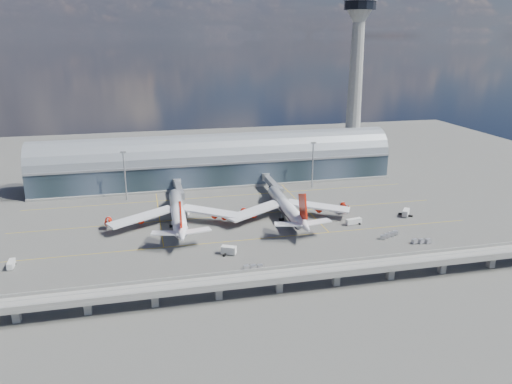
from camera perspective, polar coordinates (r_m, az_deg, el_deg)
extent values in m
plane|color=#474744|center=(216.00, -1.33, -4.46)|extent=(500.00, 500.00, 0.00)
cube|color=gold|center=(206.96, -0.76, -5.46)|extent=(200.00, 0.25, 0.01)
cube|color=gold|center=(234.32, -2.34, -2.68)|extent=(200.00, 0.25, 0.01)
cube|color=gold|center=(262.27, -3.59, -0.48)|extent=(200.00, 0.25, 0.01)
cube|color=gold|center=(240.22, -11.03, -2.49)|extent=(0.25, 80.00, 0.01)
cube|color=gold|center=(251.82, 5.07, -1.29)|extent=(0.25, 80.00, 0.01)
cube|color=#1F2C33|center=(286.85, -4.56, 2.52)|extent=(200.00, 28.00, 14.00)
cylinder|color=gray|center=(285.14, -4.59, 3.88)|extent=(200.00, 28.00, 28.00)
cube|color=gray|center=(271.70, -4.14, 3.21)|extent=(200.00, 1.00, 1.20)
cube|color=gray|center=(288.56, -4.53, 1.29)|extent=(200.00, 30.00, 1.20)
cube|color=gray|center=(315.69, 10.76, 3.09)|extent=(18.00, 18.00, 8.00)
cone|color=gray|center=(308.35, 11.19, 10.49)|extent=(10.00, 10.00, 90.00)
cone|color=gray|center=(306.53, 11.73, 19.23)|extent=(16.00, 16.00, 8.00)
cylinder|color=black|center=(306.76, 11.79, 20.16)|extent=(18.00, 18.00, 5.00)
cylinder|color=gray|center=(306.93, 11.83, 20.72)|extent=(19.00, 19.00, 1.50)
cube|color=gray|center=(165.03, 2.65, -9.61)|extent=(220.00, 8.50, 1.20)
cube|color=gray|center=(161.12, 3.04, -9.89)|extent=(220.00, 0.40, 1.20)
cube|color=gray|center=(167.99, 2.28, -8.67)|extent=(220.00, 0.40, 1.20)
cube|color=gray|center=(163.46, 2.80, -9.64)|extent=(220.00, 0.12, 0.12)
cube|color=gray|center=(166.03, 2.51, -9.18)|extent=(220.00, 0.12, 0.12)
cube|color=gray|center=(166.04, -25.73, -12.47)|extent=(2.20, 2.20, 5.00)
cube|color=gray|center=(162.48, -18.70, -12.26)|extent=(2.20, 2.20, 5.00)
cube|color=gray|center=(161.34, -11.48, -11.85)|extent=(2.20, 2.20, 5.00)
cube|color=gray|center=(162.68, -4.30, -11.26)|extent=(2.20, 2.20, 5.00)
cube|color=gray|center=(166.42, 2.63, -10.53)|extent=(2.20, 2.20, 5.00)
cube|color=gray|center=(172.41, 9.14, -9.70)|extent=(2.20, 2.20, 5.00)
cube|color=gray|center=(180.44, 15.11, -8.83)|extent=(2.20, 2.20, 5.00)
cube|color=gray|center=(190.23, 20.49, -7.95)|extent=(2.20, 2.20, 5.00)
cube|color=gray|center=(201.55, 25.28, -7.11)|extent=(2.20, 2.20, 5.00)
cylinder|color=gray|center=(260.46, -14.74, 1.71)|extent=(0.70, 0.70, 25.00)
cube|color=gray|center=(257.44, -14.95, 4.43)|extent=(3.00, 0.40, 1.00)
cylinder|color=gray|center=(275.68, 6.49, 3.03)|extent=(0.70, 0.70, 25.00)
cube|color=gray|center=(272.83, 6.59, 5.61)|extent=(3.00, 0.40, 1.00)
cylinder|color=white|center=(224.70, -8.94, -2.21)|extent=(7.41, 49.64, 5.97)
cone|color=white|center=(250.83, -9.26, -0.14)|extent=(6.19, 7.64, 5.97)
cone|color=white|center=(196.94, -8.50, -4.83)|extent=(6.30, 11.37, 5.97)
cube|color=red|center=(196.93, -8.64, -2.54)|extent=(0.98, 11.17, 12.36)
cube|color=white|center=(223.22, -12.91, -2.79)|extent=(30.27, 20.03, 2.41)
cube|color=white|center=(224.26, -4.91, -2.30)|extent=(29.83, 21.38, 2.41)
cylinder|color=red|center=(225.56, -13.02, -3.04)|extent=(3.12, 4.75, 2.99)
cylinder|color=red|center=(226.52, -16.53, -3.24)|extent=(3.12, 4.75, 2.99)
cylinder|color=red|center=(226.64, -4.81, -2.54)|extent=(3.12, 4.75, 2.99)
cylinder|color=red|center=(228.51, -1.35, -2.31)|extent=(3.12, 4.75, 2.99)
cylinder|color=gray|center=(242.61, -9.10, -1.83)|extent=(0.47, 0.47, 2.80)
cylinder|color=gray|center=(222.62, -9.60, -3.64)|extent=(0.56, 0.56, 2.80)
cylinder|color=gray|center=(222.83, -8.07, -3.54)|extent=(0.56, 0.56, 2.80)
cylinder|color=black|center=(222.94, -9.59, -3.85)|extent=(2.09, 1.46, 1.40)
cylinder|color=black|center=(223.14, -8.06, -3.76)|extent=(2.09, 1.46, 1.40)
cylinder|color=white|center=(230.35, 3.42, -1.56)|extent=(6.07, 46.49, 5.57)
cone|color=white|center=(254.30, 1.82, 0.30)|extent=(5.65, 7.74, 5.57)
cone|color=white|center=(204.96, 5.57, -3.84)|extent=(5.69, 11.58, 5.57)
cube|color=red|center=(205.02, 5.38, -1.66)|extent=(0.80, 11.49, 12.72)
cube|color=white|center=(225.34, -0.13, -2.17)|extent=(29.25, 20.14, 2.38)
cube|color=white|center=(233.30, 7.11, -1.62)|extent=(29.11, 20.62, 2.38)
cylinder|color=black|center=(230.86, 3.42, -1.92)|extent=(5.18, 41.72, 4.73)
cylinder|color=red|center=(227.58, -0.37, -2.44)|extent=(3.12, 4.83, 3.07)
cylinder|color=red|center=(225.31, -3.70, -2.68)|extent=(3.12, 4.83, 3.07)
cylinder|color=red|center=(235.75, 7.06, -1.86)|extent=(3.12, 4.83, 3.07)
cylinder|color=red|center=(240.41, 10.07, -1.62)|extent=(3.12, 4.83, 3.07)
cylinder|color=gray|center=(246.64, 2.37, -1.29)|extent=(0.48, 0.48, 2.88)
cylinder|color=gray|center=(227.50, 2.92, -2.93)|extent=(0.58, 0.58, 2.88)
cylinder|color=gray|center=(229.13, 4.41, -2.81)|extent=(0.58, 0.58, 2.88)
cylinder|color=black|center=(227.82, 2.92, -3.15)|extent=(2.13, 1.46, 1.44)
cylinder|color=black|center=(229.45, 4.40, -3.02)|extent=(2.13, 1.46, 1.44)
cube|color=gray|center=(260.00, -8.82, 0.38)|extent=(3.00, 24.00, 3.00)
cube|color=gray|center=(248.56, -8.59, -0.41)|extent=(3.60, 3.60, 3.40)
cylinder|color=gray|center=(271.48, -9.03, 1.10)|extent=(4.40, 4.40, 4.00)
cylinder|color=gray|center=(249.64, -8.55, -1.18)|extent=(0.50, 0.50, 3.40)
cylinder|color=black|center=(250.07, -8.54, -1.47)|extent=(1.40, 0.80, 0.80)
cube|color=gray|center=(265.95, 1.85, 0.97)|extent=(3.00, 28.00, 3.00)
cube|color=gray|center=(253.04, 2.66, 0.09)|extent=(3.60, 3.60, 3.40)
cylinder|color=gray|center=(278.96, 1.11, 1.76)|extent=(4.40, 4.40, 4.00)
cylinder|color=gray|center=(254.10, 2.65, -0.66)|extent=(0.50, 0.50, 3.40)
cylinder|color=black|center=(254.52, 2.65, -0.95)|extent=(1.40, 0.80, 0.80)
cube|color=silver|center=(203.11, -26.19, -7.40)|extent=(2.16, 6.17, 2.28)
cylinder|color=black|center=(205.23, -26.03, -7.43)|extent=(2.21, 0.84, 0.79)
cylinder|color=black|center=(201.78, -26.28, -7.88)|extent=(2.21, 0.84, 0.79)
cube|color=silver|center=(193.20, -3.14, -6.63)|extent=(6.26, 4.95, 2.96)
cylinder|color=black|center=(194.75, -2.71, -6.84)|extent=(2.22, 3.00, 1.02)
cylinder|color=black|center=(192.74, -3.56, -7.12)|extent=(2.22, 3.00, 1.02)
cube|color=silver|center=(226.86, 11.10, -3.30)|extent=(7.63, 3.30, 2.40)
cylinder|color=black|center=(227.84, 11.66, -3.53)|extent=(1.20, 2.41, 0.83)
cylinder|color=black|center=(226.65, 10.50, -3.57)|extent=(1.20, 2.41, 0.83)
cube|color=silver|center=(243.20, 16.75, -2.25)|extent=(5.85, 6.53, 2.76)
cylinder|color=black|center=(244.30, 16.29, -2.42)|extent=(2.68, 2.39, 0.96)
cylinder|color=black|center=(242.91, 17.17, -2.62)|extent=(2.68, 2.39, 0.96)
cube|color=silver|center=(228.41, -2.43, -2.82)|extent=(3.42, 5.17, 2.47)
cylinder|color=black|center=(230.06, -2.60, -2.96)|extent=(2.52, 1.48, 0.85)
cylinder|color=black|center=(227.51, -2.25, -3.19)|extent=(2.52, 1.48, 0.85)
cube|color=silver|center=(236.05, -8.42, -2.28)|extent=(6.58, 4.99, 2.68)
cylinder|color=black|center=(237.45, -8.01, -2.45)|extent=(2.03, 2.72, 0.93)
cylinder|color=black|center=(235.47, -8.81, -2.66)|extent=(2.03, 2.72, 0.93)
cube|color=gray|center=(181.50, -1.11, -8.81)|extent=(2.47, 1.78, 0.29)
cube|color=#B8B8BD|center=(181.15, -1.11, -8.59)|extent=(2.08, 1.65, 1.46)
cube|color=gray|center=(181.75, -0.31, -8.77)|extent=(2.47, 1.78, 0.29)
cube|color=#B8B8BD|center=(181.41, -0.31, -8.55)|extent=(2.08, 1.65, 1.46)
cube|color=gray|center=(182.05, 0.49, -8.72)|extent=(2.47, 1.78, 0.29)
cube|color=#B8B8BD|center=(181.71, 0.49, -8.50)|extent=(2.08, 1.65, 1.46)
cube|color=gray|center=(213.77, 14.31, -5.19)|extent=(2.88, 2.46, 0.30)
cube|color=#B8B8BD|center=(213.46, 14.32, -4.99)|extent=(2.47, 2.21, 1.52)
cube|color=gray|center=(215.71, 14.76, -5.02)|extent=(2.88, 2.46, 0.30)
cube|color=#B8B8BD|center=(215.41, 14.77, -4.82)|extent=(2.47, 2.21, 1.52)
cube|color=gray|center=(217.66, 15.19, -4.85)|extent=(2.88, 2.46, 0.30)
cube|color=#B8B8BD|center=(217.36, 15.21, -4.65)|extent=(2.47, 2.21, 1.52)
cube|color=gray|center=(219.63, 15.63, -4.68)|extent=(2.88, 2.46, 0.30)
cube|color=#B8B8BD|center=(219.33, 15.64, -4.48)|extent=(2.47, 2.21, 1.52)
cube|color=gray|center=(213.04, 17.67, -5.56)|extent=(2.82, 2.14, 0.32)
cube|color=#B8B8BD|center=(212.72, 17.69, -5.35)|extent=(2.38, 1.95, 1.59)
cube|color=gray|center=(214.00, 18.36, -5.53)|extent=(2.82, 2.14, 0.32)
cube|color=#B8B8BD|center=(213.68, 18.39, -5.32)|extent=(2.38, 1.95, 1.59)
cube|color=gray|center=(214.99, 19.06, -5.49)|extent=(2.82, 2.14, 0.32)
cube|color=#B8B8BD|center=(214.67, 19.08, -5.28)|extent=(2.38, 1.95, 1.59)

